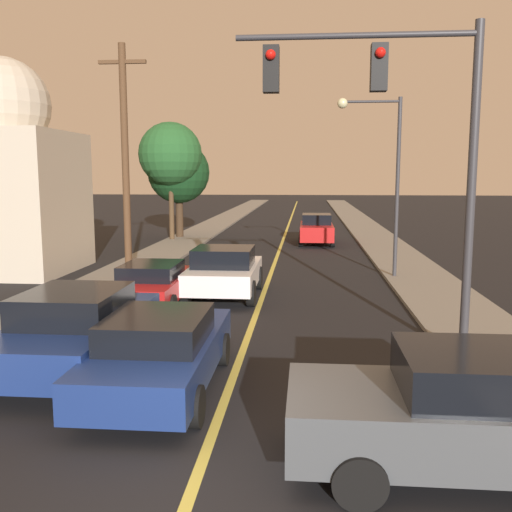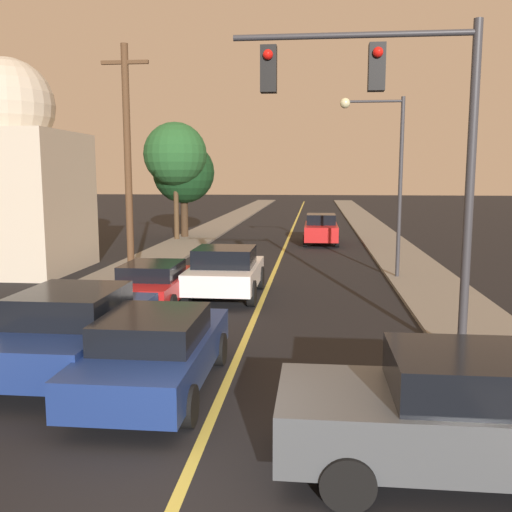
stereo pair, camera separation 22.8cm
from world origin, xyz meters
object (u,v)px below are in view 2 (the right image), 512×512
at_px(car_outer_lane_front, 75,328).
at_px(car_far_oncoming, 321,229).
at_px(tree_left_near, 175,154).
at_px(domed_building_left, 11,178).
at_px(car_near_lane_front, 156,350).
at_px(streetlamp_right, 384,160).
at_px(tree_left_far, 184,173).
at_px(car_crossing_right, 460,414).
at_px(utility_pole_left, 128,160).
at_px(car_near_lane_second, 225,271).
at_px(car_outer_lane_second, 154,283).
at_px(traffic_signal_mast, 395,121).

relative_size(car_outer_lane_front, car_far_oncoming, 1.06).
xyz_separation_m(tree_left_near, domed_building_left, (-3.84, -10.59, -1.24)).
distance_m(car_near_lane_front, domed_building_left, 14.99).
bearing_deg(streetlamp_right, tree_left_far, 129.40).
height_order(car_crossing_right, utility_pole_left, utility_pole_left).
bearing_deg(domed_building_left, car_outer_lane_front, -56.67).
distance_m(car_near_lane_front, car_near_lane_second, 7.75).
distance_m(car_outer_lane_front, car_crossing_right, 7.16).
bearing_deg(tree_left_far, car_near_lane_front, -78.17).
height_order(car_near_lane_front, car_outer_lane_front, car_outer_lane_front).
bearing_deg(car_near_lane_front, car_outer_lane_second, 106.33).
bearing_deg(domed_building_left, tree_left_far, 71.33).
height_order(car_near_lane_front, tree_left_far, tree_left_far).
relative_size(car_outer_lane_second, utility_pole_left, 0.53).
relative_size(car_outer_lane_front, traffic_signal_mast, 0.70).
relative_size(car_outer_lane_front, car_crossing_right, 1.04).
xyz_separation_m(car_far_oncoming, car_crossing_right, (1.49, -24.03, -0.00)).
xyz_separation_m(car_near_lane_second, tree_left_far, (-4.93, 15.79, 3.04)).
relative_size(car_outer_lane_front, tree_left_near, 0.71).
height_order(car_outer_lane_second, tree_left_near, tree_left_near).
height_order(car_far_oncoming, utility_pole_left, utility_pole_left).
distance_m(car_far_oncoming, streetlamp_right, 11.08).
bearing_deg(car_crossing_right, car_near_lane_front, 62.34).
height_order(car_outer_lane_second, traffic_signal_mast, traffic_signal_mast).
relative_size(car_crossing_right, streetlamp_right, 0.70).
bearing_deg(car_crossing_right, tree_left_far, 20.06).
xyz_separation_m(car_outer_lane_second, tree_left_near, (-3.26, 16.01, 4.18)).
relative_size(car_far_oncoming, traffic_signal_mast, 0.66).
bearing_deg(car_near_lane_second, car_crossing_right, -65.88).
height_order(car_outer_lane_second, domed_building_left, domed_building_left).
xyz_separation_m(traffic_signal_mast, domed_building_left, (-13.19, 9.35, -1.17)).
bearing_deg(car_outer_lane_front, tree_left_far, 97.78).
bearing_deg(car_near_lane_front, car_near_lane_second, 90.00).
bearing_deg(car_outer_lane_front, streetlamp_right, 56.37).
xyz_separation_m(car_near_lane_front, car_outer_lane_front, (-1.84, 0.90, 0.10)).
bearing_deg(streetlamp_right, car_near_lane_front, -114.25).
xyz_separation_m(car_far_oncoming, domed_building_left, (-11.98, -9.97, 2.80)).
bearing_deg(tree_left_far, domed_building_left, -108.67).
relative_size(car_outer_lane_front, utility_pole_left, 0.58).
height_order(utility_pole_left, domed_building_left, domed_building_left).
distance_m(car_far_oncoming, domed_building_left, 15.83).
distance_m(car_far_oncoming, tree_left_far, 8.74).
relative_size(utility_pole_left, tree_left_near, 1.21).
relative_size(car_near_lane_second, utility_pole_left, 0.51).
relative_size(car_crossing_right, domed_building_left, 0.55).
relative_size(car_outer_lane_second, streetlamp_right, 0.67).
relative_size(car_near_lane_front, car_far_oncoming, 1.04).
relative_size(car_outer_lane_second, domed_building_left, 0.52).
bearing_deg(car_near_lane_second, car_far_oncoming, 77.65).
bearing_deg(car_near_lane_front, tree_left_far, 101.83).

